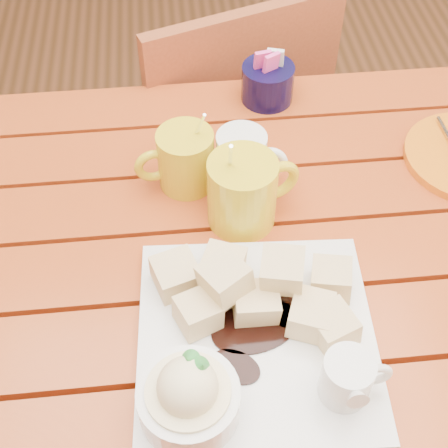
{
  "coord_description": "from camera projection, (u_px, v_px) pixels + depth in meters",
  "views": [
    {
      "loc": [
        -0.07,
        -0.51,
        1.43
      ],
      "look_at": [
        -0.01,
        0.01,
        0.82
      ],
      "focal_mm": 50.0,
      "sensor_mm": 36.0,
      "label": 1
    }
  ],
  "objects": [
    {
      "name": "table",
      "position": [
        234.0,
        303.0,
        0.93
      ],
      "size": [
        1.2,
        0.79,
        0.75
      ],
      "color": "#9E3114",
      "rests_on": "ground"
    },
    {
      "name": "dessert_plate",
      "position": [
        244.0,
        344.0,
        0.73
      ],
      "size": [
        0.3,
        0.3,
        0.12
      ],
      "rotation": [
        0.0,
        0.0,
        -0.06
      ],
      "color": "white",
      "rests_on": "table"
    },
    {
      "name": "coffee_mug_left",
      "position": [
        184.0,
        159.0,
        0.91
      ],
      "size": [
        0.12,
        0.08,
        0.14
      ],
      "rotation": [
        0.0,
        0.0,
        0.18
      ],
      "color": "gold",
      "rests_on": "table"
    },
    {
      "name": "coffee_mug_right",
      "position": [
        244.0,
        191.0,
        0.85
      ],
      "size": [
        0.13,
        0.1,
        0.16
      ],
      "rotation": [
        0.0,
        0.0,
        0.33
      ],
      "color": "gold",
      "rests_on": "table"
    },
    {
      "name": "cream_pitcher",
      "position": [
        243.0,
        158.0,
        0.91
      ],
      "size": [
        0.11,
        0.09,
        0.09
      ],
      "rotation": [
        0.0,
        0.0,
        -0.26
      ],
      "color": "white",
      "rests_on": "table"
    },
    {
      "name": "sugar_caddy",
      "position": [
        268.0,
        82.0,
        1.05
      ],
      "size": [
        0.09,
        0.09,
        0.1
      ],
      "color": "black",
      "rests_on": "table"
    },
    {
      "name": "chair_far",
      "position": [
        222.0,
        136.0,
        1.43
      ],
      "size": [
        0.51,
        0.51,
        0.84
      ],
      "rotation": [
        0.0,
        0.0,
        3.48
      ],
      "color": "brown",
      "rests_on": "ground"
    }
  ]
}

